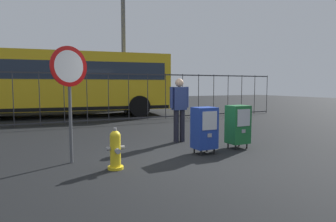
{
  "coord_description": "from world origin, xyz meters",
  "views": [
    {
      "loc": [
        -2.74,
        -4.94,
        1.5
      ],
      "look_at": [
        0.3,
        1.2,
        0.9
      ],
      "focal_mm": 31.72,
      "sensor_mm": 36.0,
      "label": 1
    }
  ],
  "objects_px": {
    "newspaper_box_secondary": "(238,124)",
    "bus_near": "(56,81)",
    "street_light_near_left": "(124,42)",
    "fire_hydrant": "(115,150)",
    "pedestrian": "(179,106)",
    "street_light_far_left": "(122,30)",
    "newspaper_box_primary": "(204,128)",
    "bus_far": "(58,82)",
    "stop_sign": "(69,80)"
  },
  "relations": [
    {
      "from": "newspaper_box_primary",
      "to": "pedestrian",
      "type": "relative_size",
      "value": 0.61
    },
    {
      "from": "newspaper_box_primary",
      "to": "fire_hydrant",
      "type": "bearing_deg",
      "value": -171.38
    },
    {
      "from": "pedestrian",
      "to": "bus_near",
      "type": "bearing_deg",
      "value": 105.4
    },
    {
      "from": "newspaper_box_primary",
      "to": "pedestrian",
      "type": "bearing_deg",
      "value": 83.88
    },
    {
      "from": "newspaper_box_primary",
      "to": "street_light_far_left",
      "type": "distance_m",
      "value": 12.72
    },
    {
      "from": "fire_hydrant",
      "to": "pedestrian",
      "type": "xyz_separation_m",
      "value": [
        2.24,
        1.75,
        0.6
      ]
    },
    {
      "from": "newspaper_box_secondary",
      "to": "pedestrian",
      "type": "relative_size",
      "value": 0.61
    },
    {
      "from": "fire_hydrant",
      "to": "stop_sign",
      "type": "xyz_separation_m",
      "value": [
        -0.64,
        0.79,
        1.25
      ]
    },
    {
      "from": "fire_hydrant",
      "to": "bus_near",
      "type": "distance_m",
      "value": 9.84
    },
    {
      "from": "pedestrian",
      "to": "street_light_far_left",
      "type": "bearing_deg",
      "value": 80.13
    },
    {
      "from": "newspaper_box_secondary",
      "to": "bus_near",
      "type": "height_order",
      "value": "bus_near"
    },
    {
      "from": "street_light_near_left",
      "to": "pedestrian",
      "type": "bearing_deg",
      "value": -98.52
    },
    {
      "from": "fire_hydrant",
      "to": "street_light_far_left",
      "type": "height_order",
      "value": "street_light_far_left"
    },
    {
      "from": "fire_hydrant",
      "to": "newspaper_box_secondary",
      "type": "bearing_deg",
      "value": 8.05
    },
    {
      "from": "pedestrian",
      "to": "bus_near",
      "type": "distance_m",
      "value": 8.33
    },
    {
      "from": "bus_near",
      "to": "newspaper_box_secondary",
      "type": "bearing_deg",
      "value": -64.48
    },
    {
      "from": "stop_sign",
      "to": "pedestrian",
      "type": "bearing_deg",
      "value": 18.35
    },
    {
      "from": "newspaper_box_secondary",
      "to": "stop_sign",
      "type": "height_order",
      "value": "stop_sign"
    },
    {
      "from": "pedestrian",
      "to": "bus_near",
      "type": "xyz_separation_m",
      "value": [
        -2.2,
        8.0,
        0.76
      ]
    },
    {
      "from": "pedestrian",
      "to": "street_light_far_left",
      "type": "distance_m",
      "value": 11.24
    },
    {
      "from": "newspaper_box_secondary",
      "to": "bus_near",
      "type": "xyz_separation_m",
      "value": [
        -3.08,
        9.31,
        1.14
      ]
    },
    {
      "from": "newspaper_box_primary",
      "to": "newspaper_box_secondary",
      "type": "relative_size",
      "value": 1.0
    },
    {
      "from": "bus_near",
      "to": "bus_far",
      "type": "bearing_deg",
      "value": 90.32
    },
    {
      "from": "pedestrian",
      "to": "fire_hydrant",
      "type": "bearing_deg",
      "value": -142.08
    },
    {
      "from": "pedestrian",
      "to": "street_light_near_left",
      "type": "relative_size",
      "value": 0.26
    },
    {
      "from": "bus_far",
      "to": "street_light_far_left",
      "type": "distance_m",
      "value": 4.93
    },
    {
      "from": "newspaper_box_secondary",
      "to": "bus_far",
      "type": "distance_m",
      "value": 13.6
    },
    {
      "from": "newspaper_box_primary",
      "to": "street_light_near_left",
      "type": "xyz_separation_m",
      "value": [
        1.41,
        9.79,
        3.19
      ]
    },
    {
      "from": "newspaper_box_secondary",
      "to": "bus_far",
      "type": "bearing_deg",
      "value": 101.03
    },
    {
      "from": "street_light_far_left",
      "to": "bus_near",
      "type": "bearing_deg",
      "value": -148.97
    },
    {
      "from": "fire_hydrant",
      "to": "newspaper_box_secondary",
      "type": "xyz_separation_m",
      "value": [
        3.12,
        0.44,
        0.22
      ]
    },
    {
      "from": "street_light_near_left",
      "to": "bus_near",
      "type": "bearing_deg",
      "value": -174.02
    },
    {
      "from": "newspaper_box_secondary",
      "to": "street_light_near_left",
      "type": "relative_size",
      "value": 0.16
    },
    {
      "from": "stop_sign",
      "to": "street_light_near_left",
      "type": "bearing_deg",
      "value": 66.06
    },
    {
      "from": "newspaper_box_secondary",
      "to": "bus_far",
      "type": "xyz_separation_m",
      "value": [
        -2.59,
        13.31,
        1.14
      ]
    },
    {
      "from": "fire_hydrant",
      "to": "street_light_near_left",
      "type": "bearing_deg",
      "value": 70.92
    },
    {
      "from": "pedestrian",
      "to": "street_light_far_left",
      "type": "height_order",
      "value": "street_light_far_left"
    },
    {
      "from": "stop_sign",
      "to": "street_light_near_left",
      "type": "height_order",
      "value": "street_light_near_left"
    },
    {
      "from": "bus_near",
      "to": "bus_far",
      "type": "xyz_separation_m",
      "value": [
        0.48,
        4.0,
        0.0
      ]
    },
    {
      "from": "pedestrian",
      "to": "stop_sign",
      "type": "bearing_deg",
      "value": -161.65
    },
    {
      "from": "street_light_near_left",
      "to": "street_light_far_left",
      "type": "relative_size",
      "value": 0.77
    },
    {
      "from": "street_light_near_left",
      "to": "newspaper_box_secondary",
      "type": "bearing_deg",
      "value": -92.25
    },
    {
      "from": "newspaper_box_primary",
      "to": "bus_near",
      "type": "height_order",
      "value": "bus_near"
    },
    {
      "from": "street_light_far_left",
      "to": "pedestrian",
      "type": "bearing_deg",
      "value": -99.87
    },
    {
      "from": "bus_near",
      "to": "street_light_near_left",
      "type": "distance_m",
      "value": 4.04
    },
    {
      "from": "bus_near",
      "to": "bus_far",
      "type": "relative_size",
      "value": 1.01
    },
    {
      "from": "bus_near",
      "to": "street_light_near_left",
      "type": "bearing_deg",
      "value": 13.21
    },
    {
      "from": "newspaper_box_secondary",
      "to": "bus_near",
      "type": "bearing_deg",
      "value": 108.29
    },
    {
      "from": "newspaper_box_secondary",
      "to": "bus_near",
      "type": "relative_size",
      "value": 0.1
    },
    {
      "from": "newspaper_box_secondary",
      "to": "street_light_far_left",
      "type": "relative_size",
      "value": 0.12
    }
  ]
}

